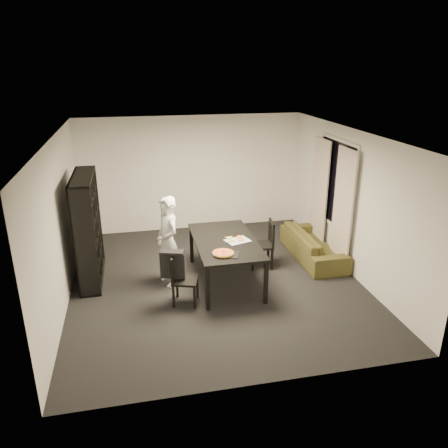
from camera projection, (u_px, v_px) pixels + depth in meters
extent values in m
cube|color=black|center=(216.00, 280.00, 7.84)|extent=(5.00, 5.50, 0.01)
cube|color=white|center=(214.00, 135.00, 6.93)|extent=(5.00, 5.50, 0.01)
cube|color=white|center=(192.00, 174.00, 9.90)|extent=(5.00, 0.01, 2.60)
cube|color=white|center=(262.00, 290.00, 4.87)|extent=(5.00, 0.01, 2.60)
cube|color=white|center=(60.00, 223.00, 6.89)|extent=(0.01, 5.50, 2.60)
cube|color=white|center=(351.00, 203.00, 7.88)|extent=(0.01, 5.50, 2.60)
cube|color=black|center=(336.00, 183.00, 8.36)|extent=(0.02, 1.40, 1.60)
cube|color=white|center=(336.00, 183.00, 8.36)|extent=(0.03, 1.52, 1.72)
cube|color=beige|center=(343.00, 209.00, 7.99)|extent=(0.03, 0.70, 2.25)
cube|color=beige|center=(319.00, 194.00, 8.94)|extent=(0.03, 0.70, 2.25)
cube|color=black|center=(88.00, 229.00, 7.63)|extent=(0.35, 1.50, 1.90)
cube|color=black|center=(225.00, 241.00, 7.57)|extent=(1.05, 1.89, 0.04)
cube|color=black|center=(208.00, 289.00, 6.80)|extent=(0.06, 0.06, 0.75)
cube|color=black|center=(266.00, 283.00, 6.98)|extent=(0.06, 0.06, 0.75)
cube|color=black|center=(192.00, 245.00, 8.43)|extent=(0.06, 0.06, 0.75)
cube|color=black|center=(239.00, 241.00, 8.62)|extent=(0.06, 0.06, 0.75)
cube|color=black|center=(185.00, 280.00, 6.99)|extent=(0.49, 0.49, 0.04)
cube|color=black|center=(174.00, 267.00, 6.92)|extent=(0.15, 0.39, 0.42)
cube|color=black|center=(173.00, 256.00, 6.86)|extent=(0.13, 0.37, 0.05)
cube|color=black|center=(194.00, 298.00, 6.90)|extent=(0.04, 0.04, 0.38)
cube|color=black|center=(197.00, 287.00, 7.21)|extent=(0.04, 0.04, 0.38)
cube|color=black|center=(173.00, 297.00, 6.92)|extent=(0.04, 0.04, 0.38)
cube|color=black|center=(177.00, 287.00, 7.23)|extent=(0.04, 0.04, 0.38)
cube|color=black|center=(261.00, 245.00, 8.25)|extent=(0.47, 0.47, 0.04)
cube|color=black|center=(272.00, 233.00, 8.18)|extent=(0.09, 0.43, 0.46)
cube|color=black|center=(272.00, 222.00, 8.10)|extent=(0.08, 0.41, 0.05)
cube|color=black|center=(250.00, 253.00, 8.48)|extent=(0.04, 0.04, 0.42)
cube|color=black|center=(253.00, 261.00, 8.14)|extent=(0.04, 0.04, 0.42)
cube|color=black|center=(268.00, 252.00, 8.51)|extent=(0.04, 0.04, 0.42)
cube|color=black|center=(272.00, 260.00, 8.17)|extent=(0.04, 0.04, 0.42)
cube|color=black|center=(172.00, 266.00, 6.92)|extent=(0.40, 0.18, 0.42)
cube|color=black|center=(172.00, 252.00, 6.84)|extent=(0.40, 0.26, 0.05)
imported|color=silver|center=(168.00, 241.00, 7.50)|extent=(0.56, 0.68, 1.59)
cube|color=black|center=(227.00, 254.00, 7.01)|extent=(0.49, 0.44, 0.01)
cylinder|color=olive|center=(223.00, 253.00, 6.99)|extent=(0.35, 0.35, 0.02)
cylinder|color=orange|center=(223.00, 252.00, 6.99)|extent=(0.31, 0.31, 0.01)
cube|color=silver|center=(238.00, 241.00, 7.54)|extent=(0.47, 0.41, 0.01)
imported|color=#393416|center=(313.00, 245.00, 8.67)|extent=(0.73, 1.88, 0.55)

